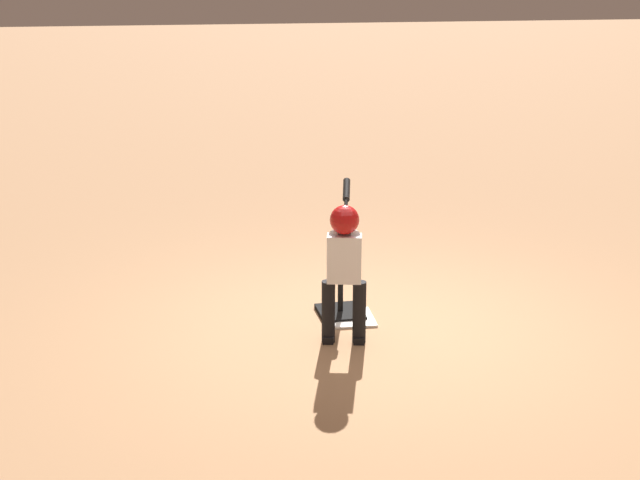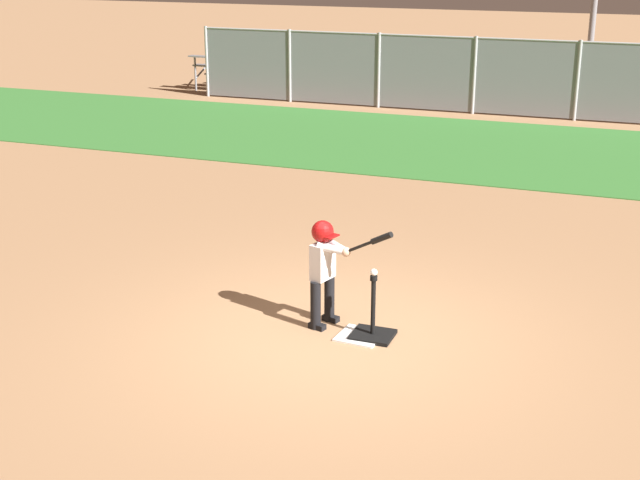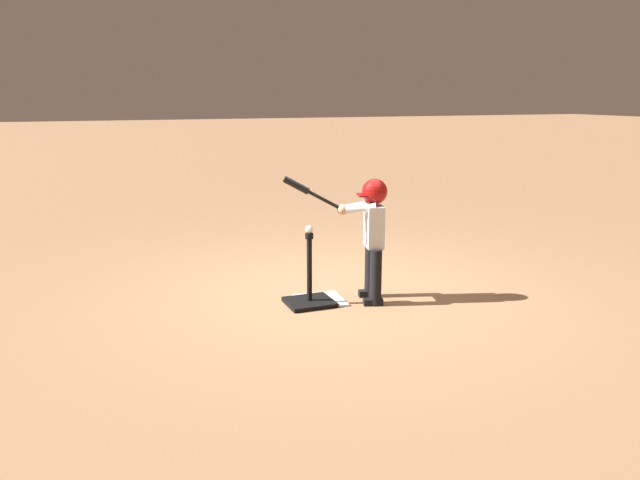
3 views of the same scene
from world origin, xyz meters
The scene contains 9 objects.
ground_plane centered at (0.00, 0.00, 0.00)m, with size 90.00×90.00×0.00m, color #99704C.
grass_outfield_strip centered at (0.00, 9.34, 0.01)m, with size 56.00×5.62×0.02m, color #33702D.
backstop_fence centered at (0.00, 12.95, 0.95)m, with size 16.43×0.08×1.81m.
home_plate centered at (0.26, 0.15, 0.01)m, with size 0.44×0.44×0.02m, color white.
batting_tee centered at (0.38, 0.19, 0.09)m, with size 0.43×0.39×0.68m.
batter_child centered at (-0.18, 0.30, 0.74)m, with size 0.94×0.44×1.21m.
baseball centered at (0.38, 0.19, 0.72)m, with size 0.07×0.07×0.07m, color white.
bleachers_far_left centered at (-7.19, 14.28, 0.47)m, with size 3.78×1.89×0.97m.
bleachers_left_center centered at (-2.20, 14.42, 0.47)m, with size 2.91×1.64×0.96m.
Camera 2 is at (2.86, -7.90, 3.93)m, focal length 50.00 mm.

